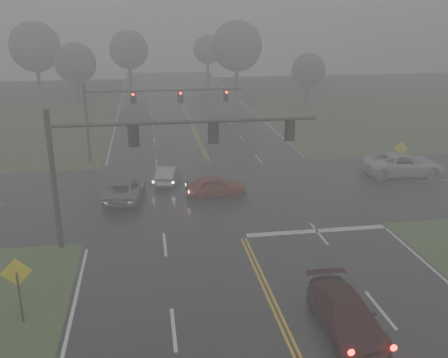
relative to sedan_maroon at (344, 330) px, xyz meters
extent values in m
cube|color=black|center=(-2.40, 15.14, 0.00)|extent=(18.00, 160.00, 0.02)
cube|color=black|center=(-2.40, 17.14, 0.00)|extent=(120.00, 14.00, 0.02)
cube|color=silver|center=(2.10, 9.54, 0.00)|extent=(8.50, 0.50, 0.01)
imported|color=black|center=(0.00, 0.00, 0.00)|extent=(2.10, 5.13, 1.49)
imported|color=maroon|center=(-2.95, 16.45, 0.00)|extent=(4.37, 1.91, 1.47)
imported|color=#929599|center=(-6.13, 20.00, 0.00)|extent=(2.35, 4.25, 1.33)
imported|color=slate|center=(-9.29, 16.88, 0.00)|extent=(3.13, 5.50, 1.45)
imported|color=#BABBBE|center=(12.43, 18.92, 0.00)|extent=(6.59, 3.42, 1.77)
cylinder|color=black|center=(-12.60, 9.80, 3.86)|extent=(0.30, 0.30, 7.71)
cylinder|color=black|center=(-12.60, 9.80, 6.85)|extent=(0.19, 0.19, 0.86)
cylinder|color=black|center=(-5.43, 9.80, 6.80)|extent=(14.34, 0.19, 0.19)
cube|color=black|center=(-8.30, 9.80, 6.16)|extent=(0.36, 0.30, 1.12)
cube|color=black|center=(-8.30, 9.97, 6.16)|extent=(0.59, 0.03, 1.34)
cube|color=black|center=(-3.99, 9.80, 6.16)|extent=(0.36, 0.30, 1.12)
cube|color=black|center=(-3.99, 9.97, 6.16)|extent=(0.59, 0.03, 1.34)
cube|color=black|center=(0.31, 9.80, 6.16)|extent=(0.36, 0.30, 1.12)
cube|color=black|center=(0.31, 9.97, 6.16)|extent=(0.59, 0.03, 1.34)
cylinder|color=black|center=(-12.60, 26.81, 3.43)|extent=(0.27, 0.27, 6.85)
cylinder|color=black|center=(-12.60, 26.81, 6.09)|extent=(0.17, 0.17, 0.76)
cylinder|color=black|center=(-5.90, 26.81, 6.04)|extent=(13.40, 0.17, 0.17)
cube|color=black|center=(-8.58, 26.81, 5.47)|extent=(0.32, 0.27, 1.00)
cube|color=black|center=(-8.58, 26.97, 5.47)|extent=(0.52, 0.03, 1.19)
cylinder|color=#FF0C05|center=(-8.58, 26.66, 5.79)|extent=(0.21, 0.06, 0.21)
cube|color=black|center=(-4.56, 26.81, 5.47)|extent=(0.32, 0.27, 1.00)
cube|color=black|center=(-4.56, 26.97, 5.47)|extent=(0.52, 0.03, 1.19)
cylinder|color=#FF0C05|center=(-4.56, 26.66, 5.79)|extent=(0.21, 0.06, 0.21)
cube|color=black|center=(-0.54, 26.81, 5.47)|extent=(0.32, 0.27, 1.00)
cube|color=black|center=(-0.54, 26.97, 5.47)|extent=(0.52, 0.03, 1.19)
cylinder|color=#FF0C05|center=(-0.54, 26.66, 5.79)|extent=(0.21, 0.06, 0.21)
cylinder|color=black|center=(-13.10, 2.68, 1.16)|extent=(0.08, 0.08, 2.33)
cube|color=yellow|center=(-13.10, 2.71, 2.33)|extent=(1.21, 0.23, 1.22)
cylinder|color=black|center=(12.18, 19.02, 1.09)|extent=(0.07, 0.07, 2.18)
cube|color=yellow|center=(12.18, 19.05, 2.18)|extent=(1.13, 0.28, 1.15)
cylinder|color=#2F271E|center=(-17.13, 58.35, 1.63)|extent=(0.57, 0.57, 3.25)
sphere|color=#394D33|center=(-17.13, 58.35, 5.60)|extent=(5.78, 5.78, 5.78)
cylinder|color=#2F271E|center=(6.81, 61.82, 2.19)|extent=(0.55, 0.55, 4.38)
sphere|color=#394D33|center=(6.81, 61.82, 7.54)|extent=(7.78, 7.78, 7.78)
cylinder|color=#2F271E|center=(-9.95, 73.27, 1.87)|extent=(0.57, 0.57, 3.73)
sphere|color=#394D33|center=(-9.95, 73.27, 6.43)|extent=(6.64, 6.64, 6.64)
cylinder|color=#2F271E|center=(15.41, 52.57, 1.35)|extent=(0.50, 0.50, 2.70)
sphere|color=#394D33|center=(15.41, 52.57, 4.64)|extent=(4.79, 4.79, 4.79)
cylinder|color=#2F271E|center=(-23.97, 66.44, 2.16)|extent=(0.54, 0.54, 4.33)
sphere|color=#394D33|center=(-23.97, 66.44, 7.45)|extent=(7.69, 7.69, 7.69)
cylinder|color=#2F271E|center=(5.15, 84.56, 1.62)|extent=(0.53, 0.53, 3.23)
sphere|color=#394D33|center=(5.15, 84.56, 5.56)|extent=(5.74, 5.74, 5.74)
camera|label=1|loc=(-7.58, -16.39, 12.30)|focal=40.00mm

